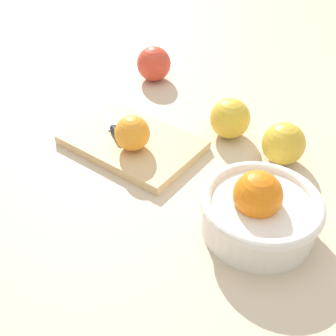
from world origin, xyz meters
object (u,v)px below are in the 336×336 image
Objects in this scene: apple_front_left at (284,144)px; apple_front_right at (154,64)px; knife at (112,126)px; bowl at (259,210)px; cutting_board at (132,143)px; apple_front_left_2 at (230,118)px; orange_on_board at (132,133)px.

apple_front_right reaches higher than apple_front_left.
apple_front_left is at bearing -166.50° from knife.
bowl reaches higher than apple_front_right.
knife reaches higher than cutting_board.
apple_front_left_2 is (0.13, -0.22, -0.00)m from bowl.
bowl is 0.30m from cutting_board.
apple_front_left_2 is (0.12, -0.03, 0.00)m from apple_front_left.
orange_on_board reaches higher than apple_front_left_2.
bowl is 0.28m from orange_on_board.
apple_front_right reaches higher than knife.
apple_front_left is at bearing -155.26° from orange_on_board.
apple_front_right is at bearing -29.17° from apple_front_left_2.
knife is (0.34, -0.11, -0.02)m from bowl.
bowl is 2.81× the size of orange_on_board.
apple_front_left is (-0.25, -0.12, -0.01)m from orange_on_board.
orange_on_board is (0.27, -0.07, 0.01)m from bowl.
bowl is at bearing 161.37° from cutting_board.
bowl reaches higher than knife.
bowl is 2.31× the size of apple_front_left_2.
knife is at bearing 28.07° from apple_front_left_2.
apple_front_left is at bearing 154.81° from apple_front_right.
apple_front_left_2 is (-0.15, -0.12, 0.03)m from cutting_board.
orange_on_board is 0.31m from apple_front_right.
orange_on_board is at bearing 24.74° from apple_front_left.
orange_on_board reaches higher than apple_front_right.
orange_on_board is at bearing -15.10° from bowl.
cutting_board is 3.25× the size of apple_front_left.
apple_front_right is at bearing -69.24° from cutting_board.
bowl is 2.35× the size of apple_front_left.
apple_front_left is (-0.27, -0.09, 0.03)m from cutting_board.
bowl is 0.72× the size of cutting_board.
apple_front_left is at bearing -85.22° from bowl.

